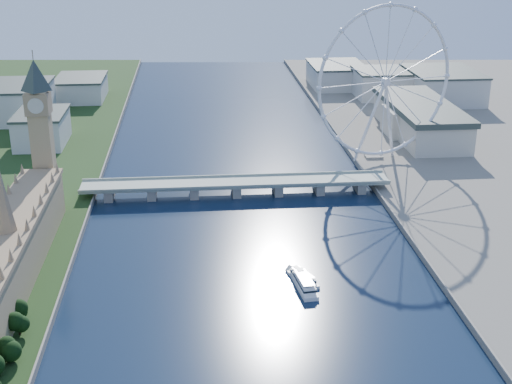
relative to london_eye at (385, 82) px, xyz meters
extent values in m
cube|color=tan|center=(-247.98, -185.08, -50.52)|extent=(24.00, 200.00, 28.00)
cone|color=#937A59|center=(-247.98, -185.08, -14.52)|extent=(12.00, 12.00, 40.00)
cube|color=tan|center=(-247.98, -77.08, -24.52)|extent=(13.00, 13.00, 80.00)
cube|color=#937A59|center=(-247.98, -77.08, 7.48)|extent=(15.00, 15.00, 14.00)
pyramid|color=#2D3833|center=(-247.98, -77.08, 35.48)|extent=(20.02, 20.02, 20.00)
cube|color=gray|center=(-119.98, -55.08, -59.02)|extent=(220.00, 22.00, 2.00)
cube|color=gray|center=(-209.98, -55.08, -63.77)|extent=(6.00, 20.00, 7.50)
cube|color=gray|center=(-179.98, -55.08, -63.77)|extent=(6.00, 20.00, 7.50)
cube|color=gray|center=(-149.98, -55.08, -63.77)|extent=(6.00, 20.00, 7.50)
cube|color=gray|center=(-119.98, -55.08, -63.77)|extent=(6.00, 20.00, 7.50)
cube|color=gray|center=(-89.98, -55.08, -63.77)|extent=(6.00, 20.00, 7.50)
cube|color=gray|center=(-59.98, -55.08, -63.77)|extent=(6.00, 20.00, 7.50)
cube|color=gray|center=(-29.98, -55.08, -63.77)|extent=(6.00, 20.00, 7.50)
torus|color=silver|center=(0.02, -0.08, 0.48)|extent=(113.60, 39.12, 118.60)
cylinder|color=silver|center=(0.02, -0.08, 0.48)|extent=(7.25, 6.61, 6.00)
cube|color=gray|center=(-2.98, 9.92, -63.52)|extent=(14.00, 10.00, 2.00)
cube|color=beige|center=(-279.98, 74.92, -51.52)|extent=(40.00, 60.00, 26.00)
cube|color=beige|center=(-319.98, 164.92, -48.52)|extent=(60.00, 80.00, 32.00)
cube|color=beige|center=(-269.98, 244.92, -53.52)|extent=(50.00, 70.00, 22.00)
cube|color=beige|center=(60.02, 224.92, -50.52)|extent=(60.00, 60.00, 28.00)
cube|color=beige|center=(120.02, 204.92, -49.52)|extent=(70.00, 90.00, 30.00)
cube|color=beige|center=(20.02, 284.92, -52.52)|extent=(60.00, 80.00, 24.00)
camera|label=1|loc=(-148.76, -534.26, 115.48)|focal=50.00mm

